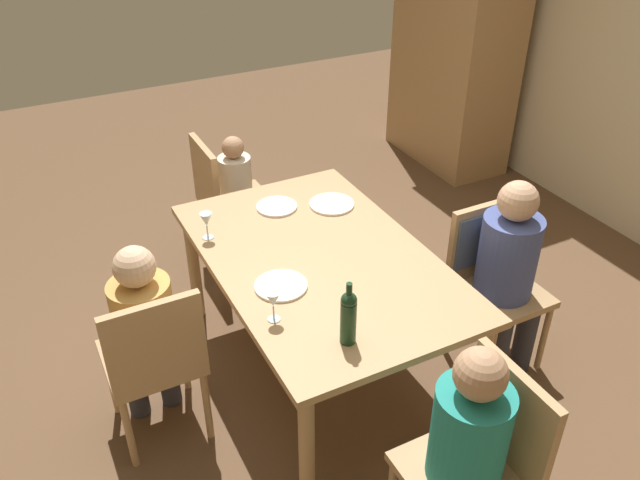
{
  "coord_description": "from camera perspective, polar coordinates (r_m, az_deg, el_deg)",
  "views": [
    {
      "loc": [
        2.43,
        -1.25,
        2.63
      ],
      "look_at": [
        0.0,
        0.0,
        0.86
      ],
      "focal_mm": 36.55,
      "sensor_mm": 36.0,
      "label": 1
    }
  ],
  "objects": [
    {
      "name": "wine_bottle_tall_green",
      "position": [
        2.71,
        2.5,
        -6.66
      ],
      "size": [
        0.07,
        0.07,
        0.31
      ],
      "color": "#19381E",
      "rests_on": "dining_table"
    },
    {
      "name": "chair_near",
      "position": [
        3.16,
        -14.32,
        -9.88
      ],
      "size": [
        0.44,
        0.44,
        0.92
      ],
      "rotation": [
        0.0,
        0.0,
        1.57
      ],
      "color": "tan",
      "rests_on": "ground_plane"
    },
    {
      "name": "wine_glass_near_left",
      "position": [
        2.85,
        -4.13,
        -5.3
      ],
      "size": [
        0.07,
        0.07,
        0.15
      ],
      "color": "silver",
      "rests_on": "dining_table"
    },
    {
      "name": "dinner_plate_guest_right",
      "position": [
        3.74,
        1.04,
        3.16
      ],
      "size": [
        0.26,
        0.26,
        0.01
      ],
      "primitive_type": "cylinder",
      "color": "white",
      "rests_on": "dining_table"
    },
    {
      "name": "dining_table",
      "position": [
        3.35,
        0.0,
        -2.63
      ],
      "size": [
        1.68,
        1.06,
        0.76
      ],
      "color": "tan",
      "rests_on": "ground_plane"
    },
    {
      "name": "dinner_plate_host",
      "position": [
        3.1,
        -3.44,
        -4.02
      ],
      "size": [
        0.25,
        0.25,
        0.01
      ],
      "primitive_type": "cylinder",
      "color": "white",
      "rests_on": "dining_table"
    },
    {
      "name": "ground_plane",
      "position": [
        3.79,
        0.0,
        -10.99
      ],
      "size": [
        10.0,
        10.0,
        0.0
      ],
      "primitive_type": "plane",
      "color": "brown"
    },
    {
      "name": "person_woman_host",
      "position": [
        2.62,
        12.33,
        -17.28
      ],
      "size": [
        0.29,
        0.34,
        1.11
      ],
      "rotation": [
        0.0,
        0.0,
        3.14
      ],
      "color": "#33333D",
      "rests_on": "ground_plane"
    },
    {
      "name": "chair_right_end",
      "position": [
        2.76,
        14.0,
        -17.78
      ],
      "size": [
        0.44,
        0.44,
        0.92
      ],
      "rotation": [
        0.0,
        0.0,
        3.14
      ],
      "color": "tan",
      "rests_on": "ground_plane"
    },
    {
      "name": "dinner_plate_guest_left",
      "position": [
        3.73,
        -3.81,
        2.93
      ],
      "size": [
        0.23,
        0.23,
        0.01
      ],
      "primitive_type": "cylinder",
      "color": "white",
      "rests_on": "dining_table"
    },
    {
      "name": "person_child_small",
      "position": [
        4.38,
        -7.06,
        4.52
      ],
      "size": [
        0.22,
        0.25,
        0.94
      ],
      "color": "#33333D",
      "rests_on": "ground_plane"
    },
    {
      "name": "chair_far_right",
      "position": [
        3.67,
        14.6,
        -1.87
      ],
      "size": [
        0.46,
        0.44,
        0.92
      ],
      "rotation": [
        0.0,
        0.0,
        -1.57
      ],
      "color": "tan",
      "rests_on": "ground_plane"
    },
    {
      "name": "wine_glass_centre",
      "position": [
        3.45,
        -9.93,
        1.7
      ],
      "size": [
        0.07,
        0.07,
        0.15
      ],
      "color": "silver",
      "rests_on": "dining_table"
    },
    {
      "name": "chair_left_end",
      "position": [
        4.36,
        -8.39,
        3.87
      ],
      "size": [
        0.44,
        0.44,
        0.92
      ],
      "color": "tan",
      "rests_on": "ground_plane"
    },
    {
      "name": "armoire_cabinet",
      "position": [
        5.82,
        11.84,
        17.03
      ],
      "size": [
        1.18,
        0.62,
        2.18
      ],
      "color": "#A87F51",
      "rests_on": "ground_plane"
    },
    {
      "name": "person_man_bearded",
      "position": [
        3.18,
        -15.09,
        -7.31
      ],
      "size": [
        0.33,
        0.28,
        1.08
      ],
      "rotation": [
        0.0,
        0.0,
        1.57
      ],
      "color": "#33333D",
      "rests_on": "ground_plane"
    },
    {
      "name": "person_man_guest",
      "position": [
        3.55,
        16.27,
        -2.23
      ],
      "size": [
        0.36,
        0.31,
        1.14
      ],
      "rotation": [
        0.0,
        0.0,
        -1.57
      ],
      "color": "#33333D",
      "rests_on": "ground_plane"
    }
  ]
}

